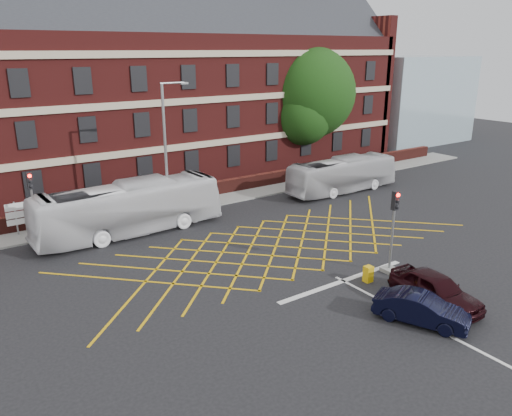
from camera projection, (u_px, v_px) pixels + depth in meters
ground at (298, 258)px, 27.23m from camera, size 120.00×120.00×0.00m
victorian_building at (137, 86)px, 42.15m from camera, size 51.00×12.17×20.40m
boundary_wall at (187, 194)px, 37.22m from camera, size 56.00×0.50×1.10m
far_pavement at (194, 203)px, 36.59m from camera, size 60.00×3.00×0.12m
glass_block at (406, 99)px, 60.59m from camera, size 14.00×10.00×10.00m
box_junction_hatching at (276, 246)px, 28.79m from camera, size 8.22×8.22×0.02m
stop_line at (343, 281)px, 24.49m from camera, size 8.00×0.30×0.02m
centre_line at (461, 342)px, 19.41m from camera, size 0.15×14.00×0.02m
bus_left at (129, 208)px, 30.34m from camera, size 11.61×2.98×3.22m
bus_right at (342, 175)px, 39.35m from camera, size 9.82×2.40×2.73m
car_navy at (421, 309)px, 20.61m from camera, size 2.82×4.05×1.27m
car_maroon at (435, 289)px, 22.01m from camera, size 2.06×4.50×1.50m
deciduous_tree at (309, 99)px, 46.87m from camera, size 8.51×8.50×11.17m
traffic_light_near at (392, 239)px, 25.00m from camera, size 0.70×0.70×4.27m
traffic_light_far at (35, 215)px, 28.61m from camera, size 0.70×0.70×4.27m
street_lamp at (168, 176)px, 31.97m from camera, size 2.25×1.00×8.94m
direction_signs at (16, 215)px, 29.83m from camera, size 1.10×0.16×2.20m
utility_cabinet at (368, 274)px, 24.32m from camera, size 0.40×0.37×0.81m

